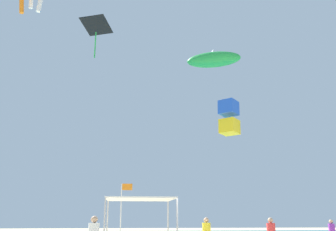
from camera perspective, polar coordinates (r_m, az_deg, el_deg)
canopy_tent at (r=17.38m, az=-4.39°, el=-13.13°), size 3.07×3.23×2.57m
person_rightmost at (r=25.54m, az=24.13°, el=-16.04°), size 0.38×0.43×1.62m
banner_flag at (r=20.42m, az=-7.12°, el=-14.33°), size 0.61×0.06×3.51m
kite_inflatable_green at (r=45.88m, az=7.09°, el=8.64°), size 6.89×4.17×2.47m
kite_box_blue at (r=31.89m, az=9.46°, el=-0.28°), size 1.98×1.98×2.97m
kite_diamond_black at (r=43.62m, az=-11.09°, el=13.32°), size 3.83×3.78×4.43m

